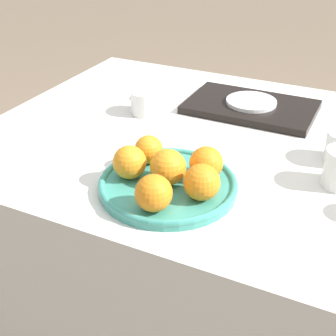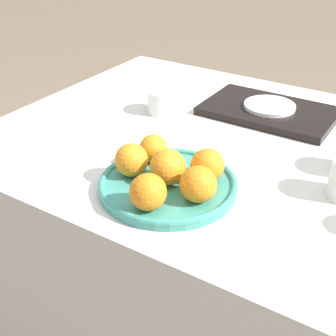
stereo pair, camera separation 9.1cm
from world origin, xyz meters
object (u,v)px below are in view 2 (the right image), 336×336
(orange_1, at_px, (148,192))
(orange_5, at_px, (198,184))
(orange_3, at_px, (153,148))
(serving_tray, at_px, (269,111))
(soy_dish, at_px, (164,96))
(fruit_platter, at_px, (168,184))
(orange_2, at_px, (131,160))
(cup_2, at_px, (162,102))
(orange_0, at_px, (168,167))
(side_plate, at_px, (270,106))
(orange_4, at_px, (207,165))

(orange_1, bearing_deg, orange_5, 48.04)
(orange_3, relative_size, serving_tray, 0.18)
(soy_dish, bearing_deg, fruit_platter, -56.38)
(orange_1, bearing_deg, orange_3, 120.68)
(orange_2, xyz_separation_m, orange_5, (0.16, -0.01, 0.00))
(cup_2, bearing_deg, orange_3, -60.58)
(fruit_platter, bearing_deg, cup_2, 124.73)
(orange_0, height_order, soy_dish, orange_0)
(orange_0, distance_m, orange_1, 0.09)
(side_plate, xyz_separation_m, soy_dish, (-0.30, -0.05, -0.02))
(orange_2, height_order, side_plate, orange_2)
(orange_4, relative_size, side_plate, 0.50)
(orange_3, xyz_separation_m, orange_4, (0.13, -0.01, 0.00))
(orange_4, xyz_separation_m, soy_dish, (-0.33, 0.35, -0.04))
(side_plate, bearing_deg, orange_0, -93.98)
(orange_4, relative_size, cup_2, 0.85)
(orange_0, xyz_separation_m, cup_2, (-0.22, 0.31, -0.02))
(orange_0, relative_size, side_plate, 0.53)
(orange_4, distance_m, side_plate, 0.41)
(orange_1, bearing_deg, orange_0, 99.58)
(side_plate, distance_m, soy_dish, 0.30)
(orange_0, height_order, cup_2, orange_0)
(orange_1, relative_size, side_plate, 0.51)
(orange_2, height_order, orange_4, same)
(orange_1, distance_m, side_plate, 0.55)
(orange_0, xyz_separation_m, orange_1, (0.02, -0.09, -0.00))
(orange_1, distance_m, cup_2, 0.47)
(fruit_platter, bearing_deg, orange_1, -80.38)
(fruit_platter, distance_m, orange_3, 0.10)
(orange_1, relative_size, orange_5, 0.99)
(orange_4, relative_size, orange_5, 0.97)
(fruit_platter, distance_m, orange_0, 0.04)
(serving_tray, distance_m, cup_2, 0.29)
(fruit_platter, xyz_separation_m, orange_0, (0.00, 0.00, 0.04))
(orange_3, bearing_deg, orange_4, -3.21)
(side_plate, bearing_deg, cup_2, -150.38)
(fruit_platter, height_order, orange_2, orange_2)
(orange_3, distance_m, orange_5, 0.17)
(orange_3, distance_m, serving_tray, 0.41)
(orange_0, height_order, side_plate, orange_0)
(orange_4, bearing_deg, orange_3, 176.79)
(orange_5, relative_size, serving_tray, 0.20)
(fruit_platter, distance_m, orange_2, 0.09)
(orange_0, height_order, orange_4, orange_0)
(cup_2, bearing_deg, serving_tray, 29.62)
(serving_tray, xyz_separation_m, cup_2, (-0.25, -0.14, 0.02))
(serving_tray, bearing_deg, orange_1, -91.69)
(orange_3, relative_size, cup_2, 0.76)
(orange_1, height_order, serving_tray, orange_1)
(orange_3, xyz_separation_m, serving_tray, (0.10, 0.40, -0.04))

